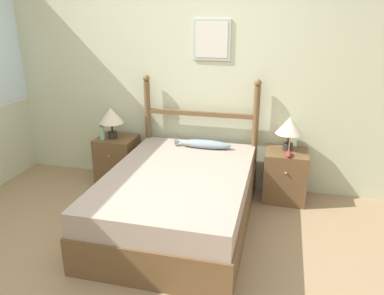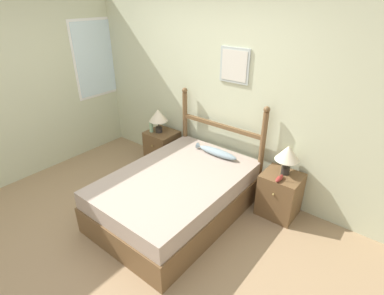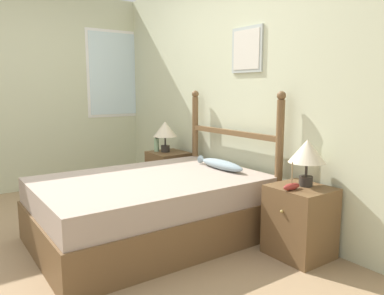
% 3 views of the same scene
% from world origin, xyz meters
% --- Properties ---
extents(ground_plane, '(16.00, 16.00, 0.00)m').
position_xyz_m(ground_plane, '(0.00, 0.00, 0.00)').
color(ground_plane, '#9E7F5B').
extents(wall_back, '(6.40, 0.08, 2.55)m').
position_xyz_m(wall_back, '(0.00, 1.73, 1.28)').
color(wall_back, beige).
rests_on(wall_back, ground_plane).
extents(bed, '(1.32, 1.93, 0.55)m').
position_xyz_m(bed, '(0.22, 0.68, 0.27)').
color(bed, brown).
rests_on(bed, ground_plane).
extents(headboard, '(1.33, 0.08, 1.29)m').
position_xyz_m(headboard, '(0.22, 1.61, 0.70)').
color(headboard, brown).
rests_on(headboard, ground_plane).
extents(nightstand_left, '(0.45, 0.43, 0.56)m').
position_xyz_m(nightstand_left, '(-0.77, 1.47, 0.28)').
color(nightstand_left, brown).
rests_on(nightstand_left, ground_plane).
extents(nightstand_right, '(0.45, 0.43, 0.56)m').
position_xyz_m(nightstand_right, '(1.20, 1.47, 0.28)').
color(nightstand_right, brown).
rests_on(nightstand_right, ground_plane).
extents(table_lamp_left, '(0.28, 0.28, 0.37)m').
position_xyz_m(table_lamp_left, '(-0.80, 1.44, 0.82)').
color(table_lamp_left, '#2D2823').
rests_on(table_lamp_left, nightstand_left).
extents(table_lamp_right, '(0.28, 0.28, 0.37)m').
position_xyz_m(table_lamp_right, '(1.20, 1.51, 0.82)').
color(table_lamp_right, '#2D2823').
rests_on(table_lamp_right, nightstand_right).
extents(bottle, '(0.06, 0.06, 0.19)m').
position_xyz_m(bottle, '(-0.90, 1.38, 0.65)').
color(bottle, '#99C699').
rests_on(bottle, nightstand_left).
extents(model_boat, '(0.06, 0.17, 0.21)m').
position_xyz_m(model_boat, '(1.21, 1.34, 0.59)').
color(model_boat, maroon).
rests_on(model_boat, nightstand_right).
extents(fish_pillow, '(0.63, 0.13, 0.09)m').
position_xyz_m(fish_pillow, '(0.31, 1.39, 0.60)').
color(fish_pillow, '#8499A3').
rests_on(fish_pillow, bed).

